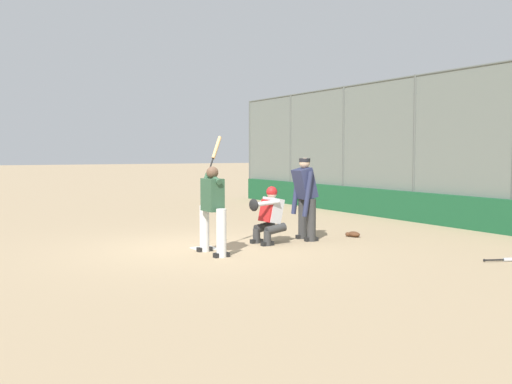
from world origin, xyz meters
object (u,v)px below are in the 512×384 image
Objects in this scene: catcher_behind_plate at (269,214)px; umpire_home at (305,196)px; spare_bat_near_backstop at (303,221)px; batter_at_plate at (213,207)px; fielding_glove_on_dirt at (353,234)px.

umpire_home is (0.08, -0.92, 0.32)m from catcher_behind_plate.
spare_bat_near_backstop is (2.56, -1.64, -0.88)m from umpire_home.
batter_at_plate reaches higher than umpire_home.
catcher_behind_plate is at bearing 88.80° from fielding_glove_on_dirt.
batter_at_plate is 2.48m from umpire_home.
spare_bat_near_backstop is at bearing -26.09° from umpire_home.
catcher_behind_plate is at bearing -69.50° from batter_at_plate.
fielding_glove_on_dirt reaches higher than spare_bat_near_backstop.
catcher_behind_plate is at bearing 101.65° from umpire_home.
catcher_behind_plate is (0.57, -1.48, -0.26)m from batter_at_plate.
fielding_glove_on_dirt is at bearing -82.17° from batter_at_plate.
batter_at_plate is at bearing 107.39° from catcher_behind_plate.
fielding_glove_on_dirt is (-2.68, 0.48, 0.02)m from spare_bat_near_backstop.
batter_at_plate is 5.22m from spare_bat_near_backstop.
umpire_home reaches higher than fielding_glove_on_dirt.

